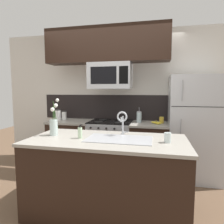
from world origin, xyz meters
TOP-DOWN VIEW (x-y plane):
  - ground_plane at (0.00, 0.00)m, footprint 10.00×10.00m
  - rear_partition at (0.30, 1.28)m, footprint 5.20×0.10m
  - splash_band at (0.00, 1.22)m, footprint 2.92×0.01m
  - back_counter_left at (-0.76, 0.90)m, footprint 0.79×0.65m
  - back_counter_right at (0.70, 0.90)m, footprint 0.66×0.65m
  - stove_range at (0.00, 0.90)m, footprint 0.76×0.64m
  - microwave at (0.00, 0.88)m, footprint 0.74×0.40m
  - upper_cabinet_band at (-0.07, 0.85)m, footprint 2.15×0.34m
  - refrigerator at (1.42, 0.92)m, footprint 0.82×0.74m
  - storage_jar_tall at (-1.04, 0.91)m, footprint 0.11×0.11m
  - storage_jar_medium at (-0.93, 0.94)m, footprint 0.09×0.09m
  - banana_bunch at (0.81, 0.84)m, footprint 0.19×0.15m
  - french_press at (0.51, 0.96)m, footprint 0.09×0.09m
  - coffee_tin at (0.90, 0.95)m, footprint 0.08×0.08m
  - island_counter at (0.24, -0.35)m, footprint 1.85×0.91m
  - kitchen_sink at (0.39, -0.35)m, footprint 0.76×0.44m
  - sink_faucet at (0.39, -0.13)m, footprint 0.14×0.14m
  - dish_soap_bottle at (-0.08, -0.40)m, footprint 0.06×0.05m
  - drinking_glass at (0.93, -0.38)m, footprint 0.08×0.08m
  - flower_vase at (-0.46, -0.32)m, footprint 0.10×0.17m

SIDE VIEW (x-z plane):
  - ground_plane at x=0.00m, z-range 0.00..0.00m
  - island_counter at x=0.24m, z-range 0.00..0.91m
  - back_counter_left at x=-0.76m, z-range 0.00..0.91m
  - back_counter_right at x=0.70m, z-range 0.00..0.91m
  - stove_range at x=0.00m, z-range 0.00..0.93m
  - kitchen_sink at x=0.39m, z-range 0.76..0.92m
  - refrigerator at x=1.42m, z-range 0.00..1.72m
  - banana_bunch at x=0.81m, z-range 0.89..0.97m
  - drinking_glass at x=0.93m, z-range 0.91..1.02m
  - coffee_tin at x=0.90m, z-range 0.91..1.02m
  - dish_soap_bottle at x=-0.08m, z-range 0.90..1.06m
  - storage_jar_medium at x=-0.93m, z-range 0.91..1.09m
  - french_press at x=0.51m, z-range 0.88..1.14m
  - storage_jar_tall at x=-1.04m, z-range 0.91..1.12m
  - flower_vase at x=-0.46m, z-range 0.80..1.27m
  - sink_faucet at x=0.39m, z-range 0.95..1.26m
  - splash_band at x=0.00m, z-range 0.91..1.39m
  - rear_partition at x=0.30m, z-range 0.00..2.60m
  - microwave at x=0.00m, z-range 1.51..1.95m
  - upper_cabinet_band at x=-0.07m, z-range 1.95..2.55m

